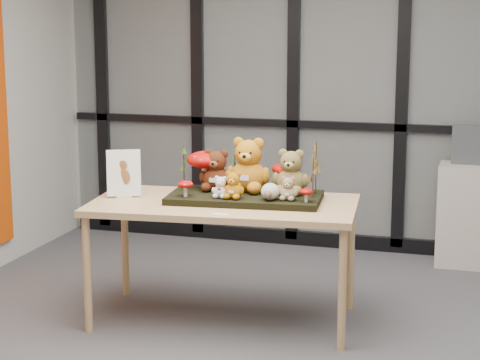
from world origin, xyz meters
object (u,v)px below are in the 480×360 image
(bear_beige_small, at_px, (288,187))
(bear_small_yellow, at_px, (233,184))
(cabinet, at_px, (477,216))
(mushroom_back_left, at_px, (206,168))
(bear_tan_back, at_px, (291,169))
(mushroom_front_left, at_px, (185,188))
(mushroom_back_right, at_px, (286,175))
(mushroom_front_right, at_px, (306,195))
(plush_cream_hedgehog, at_px, (270,191))
(diorama_tray, at_px, (245,198))
(bear_pooh_yellow, at_px, (249,162))
(bear_white_bow, at_px, (221,186))
(display_table, at_px, (224,212))
(bear_brown_medium, at_px, (216,168))
(sign_holder, at_px, (124,175))

(bear_beige_small, bearing_deg, bear_small_yellow, -176.97)
(cabinet, bearing_deg, mushroom_back_left, -137.67)
(bear_tan_back, distance_m, mushroom_front_left, 0.69)
(mushroom_back_left, xyz_separation_m, mushroom_back_right, (0.52, 0.08, -0.03))
(mushroom_front_right, bearing_deg, plush_cream_hedgehog, -179.55)
(diorama_tray, xyz_separation_m, bear_pooh_yellow, (-0.01, 0.10, 0.22))
(mushroom_front_right, xyz_separation_m, cabinet, (0.99, 1.78, -0.48))
(bear_pooh_yellow, distance_m, mushroom_front_left, 0.46)
(bear_pooh_yellow, distance_m, bear_white_bow, 0.29)
(bear_beige_small, height_order, mushroom_back_left, mushroom_back_left)
(bear_pooh_yellow, distance_m, mushroom_back_right, 0.26)
(bear_white_bow, xyz_separation_m, bear_beige_small, (0.42, 0.05, 0.00))
(cabinet, bearing_deg, display_table, -131.48)
(mushroom_back_left, bearing_deg, cabinet, 42.33)
(display_table, distance_m, bear_beige_small, 0.46)
(bear_pooh_yellow, bearing_deg, plush_cream_hedgehog, -52.62)
(diorama_tray, height_order, bear_beige_small, bear_beige_small)
(bear_brown_medium, relative_size, cabinet, 0.37)
(plush_cream_hedgehog, relative_size, sign_holder, 0.37)
(bear_tan_back, bearing_deg, mushroom_back_right, 120.67)
(bear_pooh_yellow, xyz_separation_m, mushroom_front_right, (0.43, -0.22, -0.15))
(mushroom_back_left, bearing_deg, mushroom_back_right, 8.76)
(bear_small_yellow, xyz_separation_m, bear_white_bow, (-0.08, -0.00, -0.02))
(plush_cream_hedgehog, distance_m, mushroom_back_left, 0.54)
(plush_cream_hedgehog, height_order, mushroom_back_right, mushroom_back_right)
(mushroom_back_right, bearing_deg, mushroom_back_left, -171.24)
(bear_beige_small, distance_m, sign_holder, 1.09)
(bear_beige_small, relative_size, cabinet, 0.20)
(display_table, relative_size, mushroom_front_left, 15.58)
(mushroom_back_right, bearing_deg, bear_small_yellow, -129.44)
(bear_pooh_yellow, relative_size, bear_brown_medium, 1.29)
(mushroom_back_left, height_order, sign_holder, mushroom_back_left)
(bear_tan_back, relative_size, bear_small_yellow, 1.67)
(cabinet, bearing_deg, sign_holder, -141.05)
(bear_brown_medium, bearing_deg, mushroom_front_right, -21.27)
(mushroom_back_left, height_order, cabinet, mushroom_back_left)
(bear_beige_small, xyz_separation_m, mushroom_back_right, (-0.08, 0.27, 0.02))
(bear_pooh_yellow, height_order, bear_tan_back, bear_pooh_yellow)
(bear_beige_small, xyz_separation_m, cabinet, (1.11, 1.75, -0.51))
(bear_brown_medium, distance_m, cabinet, 2.35)
(bear_brown_medium, bearing_deg, mushroom_back_left, 153.07)
(bear_brown_medium, relative_size, bear_beige_small, 1.84)
(bear_white_bow, height_order, mushroom_front_right, bear_white_bow)
(bear_tan_back, bearing_deg, diorama_tray, -162.77)
(bear_pooh_yellow, distance_m, bear_tan_back, 0.28)
(bear_tan_back, bearing_deg, mushroom_front_left, -160.83)
(display_table, height_order, bear_pooh_yellow, bear_pooh_yellow)
(bear_brown_medium, xyz_separation_m, cabinet, (1.63, 1.60, -0.58))
(mushroom_back_left, bearing_deg, bear_brown_medium, -21.51)
(plush_cream_hedgehog, xyz_separation_m, mushroom_back_left, (-0.49, 0.22, 0.08))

